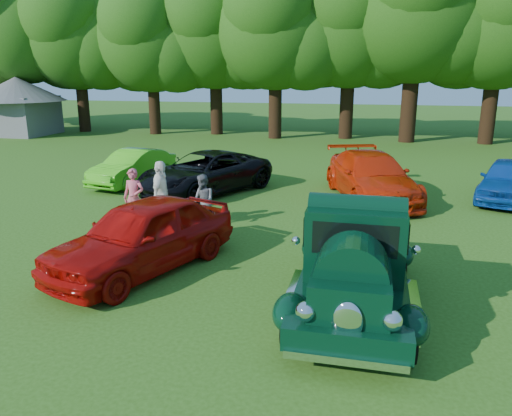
% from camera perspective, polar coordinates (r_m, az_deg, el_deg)
% --- Properties ---
extents(ground, '(120.00, 120.00, 0.00)m').
position_cam_1_polar(ground, '(10.23, 2.03, -9.20)').
color(ground, '#2E5313').
rests_on(ground, ground).
extents(hero_pickup, '(2.38, 5.11, 2.00)m').
position_cam_1_polar(hero_pickup, '(9.40, 11.20, -6.05)').
color(hero_pickup, black).
rests_on(hero_pickup, ground).
extents(red_convertible, '(3.41, 5.01, 1.58)m').
position_cam_1_polar(red_convertible, '(11.19, -12.86, -3.05)').
color(red_convertible, '#A10A06').
rests_on(red_convertible, ground).
extents(back_car_lime, '(2.15, 4.21, 1.32)m').
position_cam_1_polar(back_car_lime, '(19.95, -13.90, 4.54)').
color(back_car_lime, '#3FB518').
rests_on(back_car_lime, ground).
extents(back_car_black, '(4.57, 5.82, 1.47)m').
position_cam_1_polar(back_car_black, '(18.02, -5.89, 4.03)').
color(back_car_black, black).
rests_on(back_car_black, ground).
extents(back_car_orange, '(3.80, 5.83, 1.57)m').
position_cam_1_polar(back_car_orange, '(17.48, 13.04, 3.52)').
color(back_car_orange, red).
rests_on(back_car_orange, ground).
extents(back_car_blue, '(2.93, 4.46, 1.41)m').
position_cam_1_polar(back_car_blue, '(18.86, 26.91, 2.85)').
color(back_car_blue, '#0D3C96').
rests_on(back_car_blue, ground).
extents(spectator_pink, '(0.61, 0.41, 1.65)m').
position_cam_1_polar(spectator_pink, '(14.39, -13.78, 1.14)').
color(spectator_pink, '#D1566A').
rests_on(spectator_pink, ground).
extents(spectator_grey, '(0.90, 0.91, 1.48)m').
position_cam_1_polar(spectator_grey, '(14.06, -6.08, 0.82)').
color(spectator_grey, slate).
rests_on(spectator_grey, ground).
extents(spectator_white, '(0.62, 1.17, 1.90)m').
position_cam_1_polar(spectator_white, '(14.01, -10.81, 1.46)').
color(spectator_white, white).
rests_on(spectator_white, ground).
extents(gazebo, '(6.40, 6.40, 3.90)m').
position_cam_1_polar(gazebo, '(38.43, -25.57, 11.14)').
color(gazebo, slate).
rests_on(gazebo, ground).
extents(tree_line, '(63.95, 11.68, 12.49)m').
position_cam_1_polar(tree_line, '(33.09, 9.01, 20.27)').
color(tree_line, black).
rests_on(tree_line, ground).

